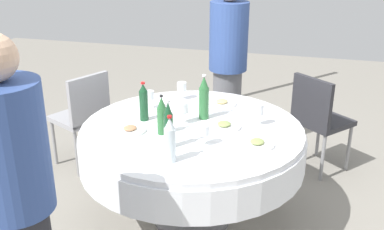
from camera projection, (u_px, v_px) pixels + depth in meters
The scene contains 23 objects.
ground_plane at pixel (192, 218), 3.38m from camera, with size 10.00×10.00×0.00m, color gray.
dining_table at pixel (192, 146), 3.16m from camera, with size 1.55×1.55×0.74m.
bottle_dark_green_south at pixel (168, 126), 2.75m from camera, with size 0.06×0.06×0.31m.
bottle_green_north at pixel (162, 116), 2.95m from camera, with size 0.06×0.06×0.27m.
bottle_dark_green_right at pixel (144, 103), 3.17m from camera, with size 0.06×0.06×0.28m.
bottle_clear_left at pixel (170, 141), 2.59m from camera, with size 0.07×0.07×0.29m.
bottle_green_front at pixel (204, 98), 3.19m from camera, with size 0.07×0.07×0.32m.
wine_glass_left at pixel (259, 110), 3.09m from camera, with size 0.06×0.06×0.15m.
wine_glass_front at pixel (182, 87), 3.58m from camera, with size 0.07×0.07×0.14m.
wine_glass_far at pixel (150, 96), 3.39m from camera, with size 0.06×0.06×0.14m.
wine_glass_mid at pixel (183, 108), 3.12m from camera, with size 0.08×0.08×0.15m.
wine_glass_rear at pixel (204, 131), 2.80m from camera, with size 0.07×0.07×0.13m.
plate_rear at pixel (222, 103), 3.50m from camera, with size 0.22×0.22×0.04m.
plate_outer at pixel (257, 144), 2.83m from camera, with size 0.22×0.22×0.04m.
plate_west at pixel (224, 126), 3.09m from camera, with size 0.23×0.23×0.04m.
plate_east at pixel (130, 130), 3.03m from camera, with size 0.21×0.21×0.04m.
knife_north at pixel (128, 149), 2.79m from camera, with size 0.18×0.02×0.01m, color silver.
knife_right at pixel (190, 110), 3.39m from camera, with size 0.18×0.02×0.01m, color silver.
fork_left at pixel (242, 162), 2.63m from camera, with size 0.18×0.02×0.01m, color silver.
person_south at pixel (228, 65), 4.08m from camera, with size 0.34×0.34×1.64m.
person_north at pixel (17, 204), 2.03m from camera, with size 0.34×0.34×1.62m.
chair_far at pixel (84, 113), 3.94m from camera, with size 0.53×0.53×0.87m.
chair_mid at pixel (318, 116), 3.87m from camera, with size 0.56×0.56×0.87m.
Camera 1 is at (2.75, 0.74, 1.98)m, focal length 42.61 mm.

